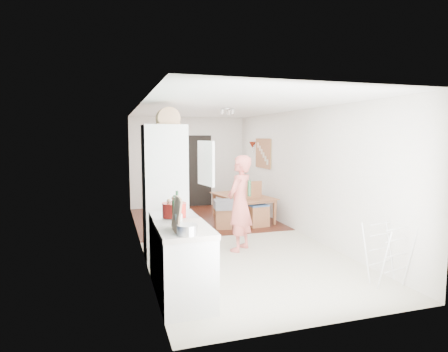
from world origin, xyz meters
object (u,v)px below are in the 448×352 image
person (240,195)px  dining_chair (257,204)px  stool (223,219)px  drying_rack (387,255)px  dining_table (244,210)px

person → dining_chair: 1.86m
dining_chair → stool: (-0.77, 0.01, -0.27)m
dining_chair → drying_rack: 3.57m
stool → drying_rack: (1.19, -3.55, 0.19)m
stool → dining_chair: bearing=-0.5°
dining_table → dining_chair: dining_chair is taller
dining_table → dining_chair: 0.71m
person → dining_chair: bearing=-166.2°
dining_table → drying_rack: size_ratio=1.75×
dining_chair → drying_rack: bearing=-88.4°
person → dining_chair: (0.95, 1.53, -0.49)m
person → drying_rack: size_ratio=2.39×
person → dining_table: 2.48m
person → stool: bearing=-140.8°
dining_table → drying_rack: 4.24m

